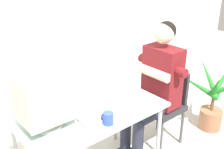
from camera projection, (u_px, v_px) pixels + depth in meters
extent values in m
cylinder|color=#B7B7BC|center=(158.00, 138.00, 2.62)|extent=(0.04, 0.04, 0.70)
cylinder|color=#B7B7BC|center=(115.00, 112.00, 3.06)|extent=(0.04, 0.04, 0.70)
cube|color=silver|center=(89.00, 111.00, 2.37)|extent=(1.24, 0.75, 0.03)
cylinder|color=silver|center=(47.00, 124.00, 2.13)|extent=(0.25, 0.25, 0.02)
cylinder|color=silver|center=(46.00, 120.00, 2.12)|extent=(0.06, 0.06, 0.06)
cube|color=silver|center=(44.00, 97.00, 2.04)|extent=(0.37, 0.33, 0.34)
cube|color=black|center=(66.00, 89.00, 2.15)|extent=(0.01, 0.28, 0.28)
cube|color=silver|center=(82.00, 113.00, 2.28)|extent=(0.19, 0.43, 0.02)
cube|color=beige|center=(82.00, 112.00, 2.27)|extent=(0.17, 0.38, 0.01)
cylinder|color=#4C4C51|center=(161.00, 139.00, 2.85)|extent=(0.03, 0.03, 0.42)
cylinder|color=#4C4C51|center=(182.00, 127.00, 3.05)|extent=(0.03, 0.03, 0.42)
cylinder|color=#4C4C51|center=(137.00, 124.00, 3.09)|extent=(0.03, 0.03, 0.42)
cylinder|color=#4C4C51|center=(158.00, 114.00, 3.29)|extent=(0.03, 0.03, 0.42)
cube|color=#2D2D33|center=(161.00, 107.00, 2.97)|extent=(0.40, 0.40, 0.06)
cube|color=#2D2D33|center=(174.00, 84.00, 3.00)|extent=(0.04, 0.36, 0.35)
cube|color=maroon|center=(162.00, 76.00, 2.82)|extent=(0.22, 0.37, 0.61)
sphere|color=beige|center=(164.00, 33.00, 2.63)|extent=(0.20, 0.20, 0.20)
sphere|color=black|center=(166.00, 31.00, 2.64)|extent=(0.19, 0.19, 0.19)
cylinder|color=#262838|center=(153.00, 113.00, 2.76)|extent=(0.40, 0.14, 0.14)
cylinder|color=#262838|center=(140.00, 106.00, 2.89)|extent=(0.40, 0.14, 0.14)
cylinder|color=#262838|center=(138.00, 142.00, 2.74)|extent=(0.11, 0.11, 0.50)
cylinder|color=#262838|center=(126.00, 133.00, 2.86)|extent=(0.11, 0.11, 0.50)
cylinder|color=maroon|center=(180.00, 72.00, 2.61)|extent=(0.09, 0.14, 0.09)
cylinder|color=maroon|center=(146.00, 59.00, 2.91)|extent=(0.09, 0.14, 0.09)
cylinder|color=beige|center=(153.00, 73.00, 2.71)|extent=(0.09, 0.37, 0.09)
cylinder|color=#9E6647|center=(210.00, 119.00, 3.35)|extent=(0.26, 0.26, 0.24)
cylinder|color=brown|center=(213.00, 102.00, 3.26)|extent=(0.04, 0.04, 0.23)
cone|color=#25812B|center=(224.00, 77.00, 3.23)|extent=(0.40, 0.11, 0.45)
cone|color=#25812B|center=(208.00, 77.00, 3.30)|extent=(0.24, 0.42, 0.43)
cone|color=#25812B|center=(198.00, 86.00, 3.20)|extent=(0.35, 0.45, 0.34)
cone|color=#25812B|center=(216.00, 87.00, 3.03)|extent=(0.40, 0.28, 0.44)
cylinder|color=blue|center=(108.00, 118.00, 2.14)|extent=(0.08, 0.08, 0.10)
torus|color=blue|center=(104.00, 116.00, 2.17)|extent=(0.07, 0.01, 0.07)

